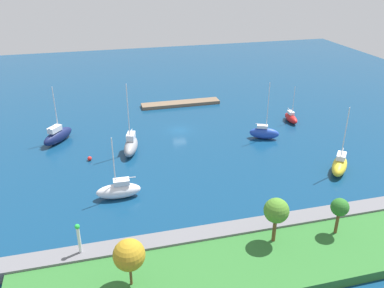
{
  "coord_description": "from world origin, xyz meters",
  "views": [
    {
      "loc": [
        15.73,
        70.53,
        31.06
      ],
      "look_at": [
        0.0,
        9.85,
        1.5
      ],
      "focal_mm": 37.21,
      "sensor_mm": 36.0,
      "label": 1
    }
  ],
  "objects_px": {
    "pier_dock": "(181,104)",
    "sailboat_gray_along_channel": "(131,145)",
    "sailboat_yellow_lone_north": "(340,165)",
    "park_tree_center": "(129,255)",
    "sailboat_blue_center_basin": "(264,133)",
    "park_tree_mideast": "(340,208)",
    "park_tree_midwest": "(276,211)",
    "sailboat_navy_near_pier": "(58,135)",
    "mooring_buoy_red": "(90,159)",
    "harbor_beacon": "(79,236)",
    "sailboat_white_outer_mooring": "(119,190)",
    "sailboat_red_mid_basin": "(291,118)"
  },
  "relations": [
    {
      "from": "sailboat_gray_along_channel",
      "to": "sailboat_yellow_lone_north",
      "type": "relative_size",
      "value": 1.14
    },
    {
      "from": "harbor_beacon",
      "to": "sailboat_white_outer_mooring",
      "type": "xyz_separation_m",
      "value": [
        -5.22,
        -12.41,
        -2.42
      ]
    },
    {
      "from": "park_tree_mideast",
      "to": "sailboat_gray_along_channel",
      "type": "relative_size",
      "value": 0.37
    },
    {
      "from": "park_tree_midwest",
      "to": "park_tree_center",
      "type": "height_order",
      "value": "park_tree_midwest"
    },
    {
      "from": "sailboat_white_outer_mooring",
      "to": "park_tree_midwest",
      "type": "bearing_deg",
      "value": 137.6
    },
    {
      "from": "park_tree_center",
      "to": "sailboat_red_mid_basin",
      "type": "height_order",
      "value": "sailboat_red_mid_basin"
    },
    {
      "from": "park_tree_midwest",
      "to": "sailboat_white_outer_mooring",
      "type": "height_order",
      "value": "sailboat_white_outer_mooring"
    },
    {
      "from": "harbor_beacon",
      "to": "park_tree_mideast",
      "type": "xyz_separation_m",
      "value": [
        -29.48,
        3.69,
        1.09
      ]
    },
    {
      "from": "park_tree_midwest",
      "to": "sailboat_yellow_lone_north",
      "type": "bearing_deg",
      "value": -141.64
    },
    {
      "from": "sailboat_white_outer_mooring",
      "to": "sailboat_yellow_lone_north",
      "type": "height_order",
      "value": "sailboat_yellow_lone_north"
    },
    {
      "from": "sailboat_white_outer_mooring",
      "to": "mooring_buoy_red",
      "type": "xyz_separation_m",
      "value": [
        3.79,
        -12.7,
        -0.83
      ]
    },
    {
      "from": "park_tree_center",
      "to": "sailboat_yellow_lone_north",
      "type": "relative_size",
      "value": 0.48
    },
    {
      "from": "sailboat_gray_along_channel",
      "to": "sailboat_white_outer_mooring",
      "type": "distance_m",
      "value": 14.36
    },
    {
      "from": "pier_dock",
      "to": "sailboat_red_mid_basin",
      "type": "xyz_separation_m",
      "value": [
        -19.81,
        15.78,
        0.54
      ]
    },
    {
      "from": "sailboat_navy_near_pier",
      "to": "sailboat_yellow_lone_north",
      "type": "bearing_deg",
      "value": -80.78
    },
    {
      "from": "park_tree_center",
      "to": "mooring_buoy_red",
      "type": "bearing_deg",
      "value": -83.64
    },
    {
      "from": "park_tree_center",
      "to": "sailboat_navy_near_pier",
      "type": "xyz_separation_m",
      "value": [
        8.84,
        -40.03,
        -3.56
      ]
    },
    {
      "from": "sailboat_gray_along_channel",
      "to": "sailboat_yellow_lone_north",
      "type": "bearing_deg",
      "value": 79.74
    },
    {
      "from": "sailboat_gray_along_channel",
      "to": "sailboat_navy_near_pier",
      "type": "bearing_deg",
      "value": -106.12
    },
    {
      "from": "park_tree_center",
      "to": "sailboat_gray_along_channel",
      "type": "height_order",
      "value": "sailboat_gray_along_channel"
    },
    {
      "from": "pier_dock",
      "to": "park_tree_center",
      "type": "bearing_deg",
      "value": 71.95
    },
    {
      "from": "harbor_beacon",
      "to": "park_tree_midwest",
      "type": "height_order",
      "value": "park_tree_midwest"
    },
    {
      "from": "sailboat_yellow_lone_north",
      "to": "park_tree_midwest",
      "type": "bearing_deg",
      "value": -11.71
    },
    {
      "from": "pier_dock",
      "to": "sailboat_red_mid_basin",
      "type": "bearing_deg",
      "value": 141.46
    },
    {
      "from": "harbor_beacon",
      "to": "park_tree_midwest",
      "type": "relative_size",
      "value": 0.67
    },
    {
      "from": "pier_dock",
      "to": "sailboat_gray_along_channel",
      "type": "relative_size",
      "value": 1.44
    },
    {
      "from": "park_tree_midwest",
      "to": "sailboat_navy_near_pier",
      "type": "bearing_deg",
      "value": -55.56
    },
    {
      "from": "harbor_beacon",
      "to": "park_tree_mideast",
      "type": "height_order",
      "value": "park_tree_mideast"
    },
    {
      "from": "pier_dock",
      "to": "sailboat_white_outer_mooring",
      "type": "height_order",
      "value": "sailboat_white_outer_mooring"
    },
    {
      "from": "sailboat_navy_near_pier",
      "to": "sailboat_yellow_lone_north",
      "type": "xyz_separation_m",
      "value": [
        -43.73,
        23.0,
        -0.1
      ]
    },
    {
      "from": "park_tree_center",
      "to": "sailboat_blue_center_basin",
      "type": "relative_size",
      "value": 0.49
    },
    {
      "from": "sailboat_white_outer_mooring",
      "to": "mooring_buoy_red",
      "type": "bearing_deg",
      "value": -72.26
    },
    {
      "from": "sailboat_white_outer_mooring",
      "to": "sailboat_navy_near_pier",
      "type": "bearing_deg",
      "value": -66.01
    },
    {
      "from": "sailboat_white_outer_mooring",
      "to": "sailboat_blue_center_basin",
      "type": "xyz_separation_m",
      "value": [
        -28.23,
        -13.64,
        -0.0
      ]
    },
    {
      "from": "pier_dock",
      "to": "mooring_buoy_red",
      "type": "bearing_deg",
      "value": 47.64
    },
    {
      "from": "park_tree_midwest",
      "to": "sailboat_yellow_lone_north",
      "type": "distance_m",
      "value": 23.46
    },
    {
      "from": "sailboat_red_mid_basin",
      "to": "sailboat_yellow_lone_north",
      "type": "xyz_separation_m",
      "value": [
        2.56,
        21.3,
        0.32
      ]
    },
    {
      "from": "sailboat_red_mid_basin",
      "to": "sailboat_blue_center_basin",
      "type": "distance_m",
      "value": 10.96
    },
    {
      "from": "sailboat_red_mid_basin",
      "to": "mooring_buoy_red",
      "type": "bearing_deg",
      "value": -76.87
    },
    {
      "from": "mooring_buoy_red",
      "to": "sailboat_blue_center_basin",
      "type": "bearing_deg",
      "value": -178.33
    },
    {
      "from": "park_tree_midwest",
      "to": "mooring_buoy_red",
      "type": "bearing_deg",
      "value": -54.44
    },
    {
      "from": "sailboat_navy_near_pier",
      "to": "mooring_buoy_red",
      "type": "bearing_deg",
      "value": -112.27
    },
    {
      "from": "sailboat_red_mid_basin",
      "to": "mooring_buoy_red",
      "type": "height_order",
      "value": "sailboat_red_mid_basin"
    },
    {
      "from": "harbor_beacon",
      "to": "sailboat_yellow_lone_north",
      "type": "xyz_separation_m",
      "value": [
        -39.78,
        -11.15,
        -2.38
      ]
    },
    {
      "from": "pier_dock",
      "to": "park_tree_center",
      "type": "height_order",
      "value": "park_tree_center"
    },
    {
      "from": "sailboat_navy_near_pier",
      "to": "mooring_buoy_red",
      "type": "relative_size",
      "value": 14.28
    },
    {
      "from": "park_tree_mideast",
      "to": "sailboat_white_outer_mooring",
      "type": "distance_m",
      "value": 29.32
    },
    {
      "from": "sailboat_gray_along_channel",
      "to": "mooring_buoy_red",
      "type": "distance_m",
      "value": 7.33
    },
    {
      "from": "park_tree_mideast",
      "to": "sailboat_navy_near_pier",
      "type": "distance_m",
      "value": 50.62
    },
    {
      "from": "pier_dock",
      "to": "sailboat_yellow_lone_north",
      "type": "bearing_deg",
      "value": 114.96
    }
  ]
}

